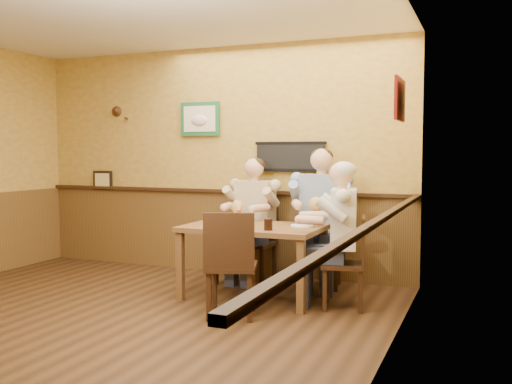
{
  "coord_description": "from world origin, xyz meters",
  "views": [
    {
      "loc": [
        3.17,
        -3.94,
        1.5
      ],
      "look_at": [
        1.0,
        1.39,
        1.1
      ],
      "focal_mm": 40.0,
      "sensor_mm": 36.0,
      "label": 1
    }
  ],
  "objects_px": {
    "dining_table": "(253,234)",
    "chair_right_end": "(343,262)",
    "salt_shaker": "(243,221)",
    "water_glass_mid": "(248,223)",
    "hot_sauce_bottle": "(239,217)",
    "chair_near_side": "(231,264)",
    "water_glass_left": "(224,221)",
    "cola_tumbler": "(268,225)",
    "chair_back_left": "(255,242)",
    "diner_tan_shirt": "(255,225)",
    "chair_back_right": "(321,244)",
    "pepper_shaker": "(251,221)",
    "diner_blue_polo": "(321,225)",
    "diner_white_elder": "(344,243)"
  },
  "relations": [
    {
      "from": "dining_table",
      "to": "chair_right_end",
      "type": "distance_m",
      "value": 0.98
    },
    {
      "from": "dining_table",
      "to": "salt_shaker",
      "type": "xyz_separation_m",
      "value": [
        -0.13,
        0.03,
        0.13
      ]
    },
    {
      "from": "dining_table",
      "to": "water_glass_mid",
      "type": "xyz_separation_m",
      "value": [
        0.07,
        -0.3,
        0.15
      ]
    },
    {
      "from": "dining_table",
      "to": "hot_sauce_bottle",
      "type": "distance_m",
      "value": 0.25
    },
    {
      "from": "chair_near_side",
      "to": "salt_shaker",
      "type": "height_order",
      "value": "chair_near_side"
    },
    {
      "from": "chair_right_end",
      "to": "chair_near_side",
      "type": "bearing_deg",
      "value": -64.46
    },
    {
      "from": "water_glass_left",
      "to": "cola_tumbler",
      "type": "xyz_separation_m",
      "value": [
        0.53,
        -0.11,
        0.0
      ]
    },
    {
      "from": "chair_back_left",
      "to": "water_glass_left",
      "type": "height_order",
      "value": "chair_back_left"
    },
    {
      "from": "dining_table",
      "to": "chair_back_left",
      "type": "height_order",
      "value": "chair_back_left"
    },
    {
      "from": "salt_shaker",
      "to": "diner_tan_shirt",
      "type": "bearing_deg",
      "value": 102.31
    },
    {
      "from": "dining_table",
      "to": "chair_near_side",
      "type": "distance_m",
      "value": 0.73
    },
    {
      "from": "cola_tumbler",
      "to": "dining_table",
      "type": "bearing_deg",
      "value": 134.4
    },
    {
      "from": "dining_table",
      "to": "diner_tan_shirt",
      "type": "xyz_separation_m",
      "value": [
        -0.29,
        0.75,
        -0.01
      ]
    },
    {
      "from": "chair_back_right",
      "to": "pepper_shaker",
      "type": "distance_m",
      "value": 0.96
    },
    {
      "from": "chair_back_right",
      "to": "diner_blue_polo",
      "type": "height_order",
      "value": "diner_blue_polo"
    },
    {
      "from": "water_glass_mid",
      "to": "salt_shaker",
      "type": "xyz_separation_m",
      "value": [
        -0.2,
        0.33,
        -0.02
      ]
    },
    {
      "from": "chair_right_end",
      "to": "water_glass_left",
      "type": "bearing_deg",
      "value": -95.54
    },
    {
      "from": "hot_sauce_bottle",
      "to": "chair_right_end",
      "type": "bearing_deg",
      "value": 5.18
    },
    {
      "from": "water_glass_mid",
      "to": "dining_table",
      "type": "bearing_deg",
      "value": 102.83
    },
    {
      "from": "dining_table",
      "to": "cola_tumbler",
      "type": "relative_size",
      "value": 12.76
    },
    {
      "from": "chair_back_right",
      "to": "chair_near_side",
      "type": "distance_m",
      "value": 1.48
    },
    {
      "from": "diner_white_elder",
      "to": "chair_back_left",
      "type": "bearing_deg",
      "value": -133.95
    },
    {
      "from": "chair_near_side",
      "to": "diner_white_elder",
      "type": "height_order",
      "value": "diner_white_elder"
    },
    {
      "from": "chair_back_right",
      "to": "water_glass_mid",
      "type": "height_order",
      "value": "chair_back_right"
    },
    {
      "from": "chair_back_right",
      "to": "chair_right_end",
      "type": "relative_size",
      "value": 1.09
    },
    {
      "from": "chair_back_left",
      "to": "hot_sauce_bottle",
      "type": "relative_size",
      "value": 4.72
    },
    {
      "from": "chair_near_side",
      "to": "diner_blue_polo",
      "type": "height_order",
      "value": "diner_blue_polo"
    },
    {
      "from": "hot_sauce_bottle",
      "to": "pepper_shaker",
      "type": "distance_m",
      "value": 0.15
    },
    {
      "from": "water_glass_mid",
      "to": "hot_sauce_bottle",
      "type": "distance_m",
      "value": 0.24
    },
    {
      "from": "chair_right_end",
      "to": "chair_back_left",
      "type": "bearing_deg",
      "value": -133.95
    },
    {
      "from": "chair_near_side",
      "to": "diner_tan_shirt",
      "type": "xyz_separation_m",
      "value": [
        -0.36,
        1.46,
        0.16
      ]
    },
    {
      "from": "dining_table",
      "to": "diner_white_elder",
      "type": "distance_m",
      "value": 0.96
    },
    {
      "from": "diner_tan_shirt",
      "to": "diner_blue_polo",
      "type": "height_order",
      "value": "diner_blue_polo"
    },
    {
      "from": "chair_near_side",
      "to": "diner_tan_shirt",
      "type": "height_order",
      "value": "diner_tan_shirt"
    },
    {
      "from": "chair_back_right",
      "to": "diner_white_elder",
      "type": "distance_m",
      "value": 0.87
    },
    {
      "from": "chair_back_right",
      "to": "hot_sauce_bottle",
      "type": "bearing_deg",
      "value": -135.67
    },
    {
      "from": "diner_blue_polo",
      "to": "chair_back_left",
      "type": "bearing_deg",
      "value": 167.89
    },
    {
      "from": "dining_table",
      "to": "chair_back_right",
      "type": "height_order",
      "value": "chair_back_right"
    },
    {
      "from": "hot_sauce_bottle",
      "to": "water_glass_left",
      "type": "bearing_deg",
      "value": -168.74
    },
    {
      "from": "cola_tumbler",
      "to": "pepper_shaker",
      "type": "xyz_separation_m",
      "value": [
        -0.28,
        0.25,
        -0.01
      ]
    },
    {
      "from": "dining_table",
      "to": "diner_blue_polo",
      "type": "xyz_separation_m",
      "value": [
        0.53,
        0.71,
        0.04
      ]
    },
    {
      "from": "chair_right_end",
      "to": "diner_tan_shirt",
      "type": "bearing_deg",
      "value": -133.95
    },
    {
      "from": "chair_back_left",
      "to": "pepper_shaker",
      "type": "bearing_deg",
      "value": -65.76
    },
    {
      "from": "chair_back_left",
      "to": "salt_shaker",
      "type": "bearing_deg",
      "value": -73.1
    },
    {
      "from": "water_glass_left",
      "to": "cola_tumbler",
      "type": "bearing_deg",
      "value": -11.69
    },
    {
      "from": "chair_back_right",
      "to": "chair_near_side",
      "type": "bearing_deg",
      "value": -116.69
    },
    {
      "from": "diner_blue_polo",
      "to": "chair_near_side",
      "type": "bearing_deg",
      "value": -116.69
    },
    {
      "from": "chair_back_right",
      "to": "diner_tan_shirt",
      "type": "height_order",
      "value": "diner_tan_shirt"
    },
    {
      "from": "dining_table",
      "to": "water_glass_left",
      "type": "distance_m",
      "value": 0.34
    },
    {
      "from": "dining_table",
      "to": "hot_sauce_bottle",
      "type": "relative_size",
      "value": 7.31
    }
  ]
}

